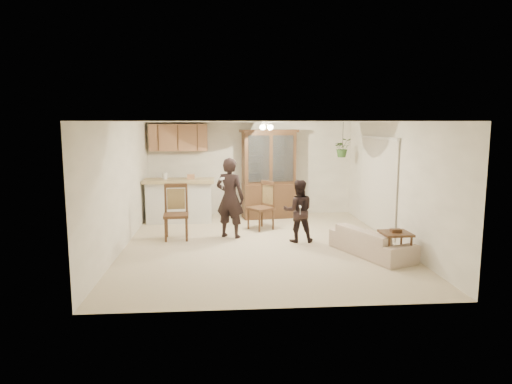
{
  "coord_description": "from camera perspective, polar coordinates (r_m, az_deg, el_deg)",
  "views": [
    {
      "loc": [
        -0.8,
        -9.05,
        2.47
      ],
      "look_at": [
        -0.07,
        0.4,
        1.04
      ],
      "focal_mm": 32.0,
      "sensor_mm": 36.0,
      "label": 1
    }
  ],
  "objects": [
    {
      "name": "child",
      "position": [
        9.56,
        5.31,
        -2.27
      ],
      "size": [
        0.68,
        0.54,
        1.35
      ],
      "primitive_type": "imported",
      "rotation": [
        0.0,
        0.0,
        3.09
      ],
      "color": "black",
      "rests_on": "floor"
    },
    {
      "name": "hanging_plant",
      "position": [
        11.88,
        10.77,
        5.45
      ],
      "size": [
        0.43,
        0.37,
        0.48
      ],
      "primitive_type": "imported",
      "color": "#2F5020",
      "rests_on": "ceiling"
    },
    {
      "name": "floor",
      "position": [
        9.41,
        0.62,
        -6.62
      ],
      "size": [
        6.5,
        6.5,
        0.0
      ],
      "primitive_type": "plane",
      "color": "beige",
      "rests_on": "ground"
    },
    {
      "name": "ceiling_fixture",
      "position": [
        10.3,
        1.17,
        8.2
      ],
      "size": [
        0.36,
        0.36,
        0.2
      ],
      "primitive_type": null,
      "color": "#F5E6B8",
      "rests_on": "ceiling"
    },
    {
      "name": "upper_cabinets",
      "position": [
        12.17,
        -9.67,
        6.73
      ],
      "size": [
        1.5,
        0.34,
        0.7
      ],
      "primitive_type": "cube",
      "color": "#996342",
      "rests_on": "wall_back"
    },
    {
      "name": "wall_back",
      "position": [
        12.38,
        -0.69,
        2.94
      ],
      "size": [
        5.5,
        0.02,
        2.5
      ],
      "primitive_type": "cube",
      "color": "white",
      "rests_on": "ground"
    },
    {
      "name": "vertical_blinds",
      "position": [
        10.64,
        14.89,
        0.9
      ],
      "size": [
        0.06,
        2.3,
        2.1
      ],
      "primitive_type": null,
      "color": "beige",
      "rests_on": "wall_right"
    },
    {
      "name": "controller_adult",
      "position": [
        9.44,
        -4.27,
        1.67
      ],
      "size": [
        0.1,
        0.16,
        0.05
      ],
      "primitive_type": "cube",
      "rotation": [
        0.0,
        0.0,
        2.72
      ],
      "color": "white",
      "rests_on": "adult"
    },
    {
      "name": "chair_bar",
      "position": [
        9.93,
        -9.93,
        -3.96
      ],
      "size": [
        0.55,
        0.55,
        1.18
      ],
      "rotation": [
        0.0,
        0.0,
        0.06
      ],
      "color": "#332212",
      "rests_on": "floor"
    },
    {
      "name": "wall_right",
      "position": [
        9.8,
        16.87,
        1.06
      ],
      "size": [
        0.02,
        6.5,
        2.5
      ],
      "primitive_type": "cube",
      "color": "white",
      "rests_on": "ground"
    },
    {
      "name": "breakfast_bar",
      "position": [
        11.62,
        -9.54,
        -1.3
      ],
      "size": [
        1.6,
        0.55,
        1.0
      ],
      "primitive_type": "cube",
      "color": "silver",
      "rests_on": "floor"
    },
    {
      "name": "side_table",
      "position": [
        8.57,
        17.0,
        -6.56
      ],
      "size": [
        0.52,
        0.52,
        0.61
      ],
      "rotation": [
        0.0,
        0.0,
        0.04
      ],
      "color": "#332212",
      "rests_on": "floor"
    },
    {
      "name": "ceiling",
      "position": [
        9.08,
        0.64,
        8.78
      ],
      "size": [
        5.5,
        6.5,
        0.02
      ],
      "primitive_type": "cube",
      "color": "white",
      "rests_on": "wall_back"
    },
    {
      "name": "plant_cord",
      "position": [
        11.86,
        10.81,
        7.01
      ],
      "size": [
        0.01,
        0.01,
        0.65
      ],
      "primitive_type": "cylinder",
      "color": "black",
      "rests_on": "ceiling"
    },
    {
      "name": "bar_top",
      "position": [
        11.53,
        -9.61,
        1.4
      ],
      "size": [
        1.75,
        0.7,
        0.08
      ],
      "primitive_type": "cube",
      "color": "tan",
      "rests_on": "breakfast_bar"
    },
    {
      "name": "chair_hutch_left",
      "position": [
        10.7,
        0.59,
        -3.02
      ],
      "size": [
        0.7,
        0.7,
        1.13
      ],
      "rotation": [
        0.0,
        0.0,
        -0.97
      ],
      "color": "#332212",
      "rests_on": "floor"
    },
    {
      "name": "adult",
      "position": [
        9.87,
        -3.28,
        -0.58
      ],
      "size": [
        0.78,
        0.66,
        1.8
      ],
      "primitive_type": "imported",
      "rotation": [
        0.0,
        0.0,
        2.72
      ],
      "color": "black",
      "rests_on": "floor"
    },
    {
      "name": "wall_front",
      "position": [
        5.98,
        3.37,
        -3.21
      ],
      "size": [
        5.5,
        0.02,
        2.5
      ],
      "primitive_type": "cube",
      "color": "white",
      "rests_on": "ground"
    },
    {
      "name": "controller_child",
      "position": [
        9.24,
        5.55,
        -1.83
      ],
      "size": [
        0.04,
        0.12,
        0.04
      ],
      "primitive_type": "cube",
      "rotation": [
        0.0,
        0.0,
        3.09
      ],
      "color": "white",
      "rests_on": "child"
    },
    {
      "name": "china_hutch",
      "position": [
        11.93,
        1.59,
        2.19
      ],
      "size": [
        1.52,
        0.75,
        2.31
      ],
      "rotation": [
        0.0,
        0.0,
        0.13
      ],
      "color": "#332212",
      "rests_on": "floor"
    },
    {
      "name": "chair_hutch_right",
      "position": [
        12.18,
        -0.24,
        -1.59
      ],
      "size": [
        0.6,
        0.6,
        1.13
      ],
      "rotation": [
        0.0,
        0.0,
        3.38
      ],
      "color": "#332212",
      "rests_on": "floor"
    },
    {
      "name": "wall_left",
      "position": [
        9.34,
        -16.43,
        0.73
      ],
      "size": [
        0.02,
        6.5,
        2.5
      ],
      "primitive_type": "cube",
      "color": "white",
      "rests_on": "ground"
    },
    {
      "name": "sofa",
      "position": [
        8.91,
        14.26,
        -5.35
      ],
      "size": [
        1.39,
        2.01,
        0.73
      ],
      "primitive_type": "imported",
      "rotation": [
        0.0,
        0.0,
        1.96
      ],
      "color": "beige",
      "rests_on": "floor"
    }
  ]
}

